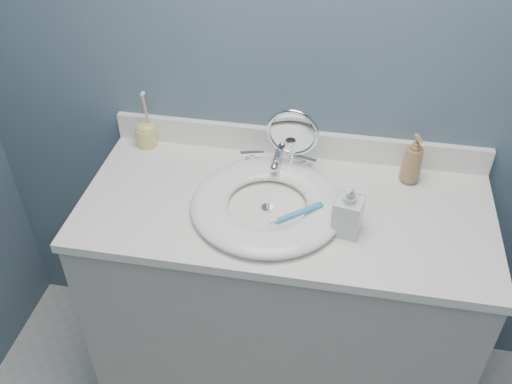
% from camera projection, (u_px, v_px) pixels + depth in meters
% --- Properties ---
extents(back_wall, '(2.20, 0.02, 2.40)m').
position_uv_depth(back_wall, '(302.00, 64.00, 1.69)').
color(back_wall, '#4B5C71').
rests_on(back_wall, ground).
extents(vanity_cabinet, '(1.20, 0.55, 0.85)m').
position_uv_depth(vanity_cabinet, '(281.00, 304.00, 1.98)').
color(vanity_cabinet, '#B2ABA3').
rests_on(vanity_cabinet, ground).
extents(countertop, '(1.22, 0.57, 0.03)m').
position_uv_depth(countertop, '(285.00, 208.00, 1.70)').
color(countertop, white).
rests_on(countertop, vanity_cabinet).
extents(backsplash, '(1.22, 0.02, 0.09)m').
position_uv_depth(backsplash, '(297.00, 143.00, 1.86)').
color(backsplash, white).
rests_on(backsplash, countertop).
extents(basin, '(0.45, 0.45, 0.04)m').
position_uv_depth(basin, '(267.00, 204.00, 1.66)').
color(basin, white).
rests_on(basin, countertop).
extents(drain, '(0.04, 0.04, 0.01)m').
position_uv_depth(drain, '(267.00, 208.00, 1.67)').
color(drain, silver).
rests_on(drain, countertop).
extents(faucet, '(0.25, 0.13, 0.07)m').
position_uv_depth(faucet, '(278.00, 162.00, 1.80)').
color(faucet, silver).
rests_on(faucet, countertop).
extents(makeup_mirror, '(0.16, 0.09, 0.24)m').
position_uv_depth(makeup_mirror, '(292.00, 140.00, 1.72)').
color(makeup_mirror, silver).
rests_on(makeup_mirror, countertop).
extents(soap_bottle_amber, '(0.08, 0.08, 0.17)m').
position_uv_depth(soap_bottle_amber, '(413.00, 159.00, 1.73)').
color(soap_bottle_amber, '#987245').
rests_on(soap_bottle_amber, countertop).
extents(soap_bottle_clear, '(0.09, 0.09, 0.17)m').
position_uv_depth(soap_bottle_clear, '(348.00, 208.00, 1.55)').
color(soap_bottle_clear, silver).
rests_on(soap_bottle_clear, countertop).
extents(toothbrush_holder, '(0.07, 0.07, 0.20)m').
position_uv_depth(toothbrush_holder, '(146.00, 133.00, 1.90)').
color(toothbrush_holder, '#D4D06A').
rests_on(toothbrush_holder, countertop).
extents(toothbrush_lying, '(0.14, 0.12, 0.02)m').
position_uv_depth(toothbrush_lying, '(297.00, 214.00, 1.59)').
color(toothbrush_lying, '#3A96CE').
rests_on(toothbrush_lying, basin).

